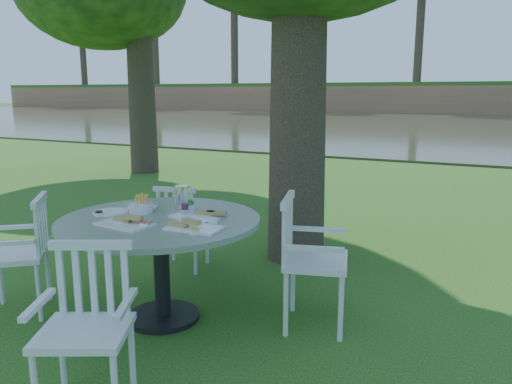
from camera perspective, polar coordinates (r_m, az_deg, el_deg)
ground at (r=4.63m, az=-1.11°, el=-10.81°), size 140.00×140.00×0.00m
table at (r=3.87m, az=-10.87°, el=-4.96°), size 1.52×1.52×0.81m
chair_ne at (r=3.76m, az=5.38°, el=-6.73°), size 0.58×0.61×0.99m
chair_nw at (r=4.96m, az=-8.72°, el=-3.30°), size 0.51×0.48×0.86m
chair_sw at (r=4.36m, az=-24.61°, el=-5.60°), size 0.64×0.65×0.94m
chair_se at (r=2.99m, az=-18.57°, el=-13.02°), size 0.61×0.60×0.93m
tableware at (r=3.90m, az=-10.73°, el=-2.12°), size 1.19×0.79×0.21m
river at (r=26.94m, az=22.02°, el=6.85°), size 100.00×28.00×0.12m
far_bank at (r=45.30m, az=24.97°, el=17.35°), size 100.00×18.00×15.20m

